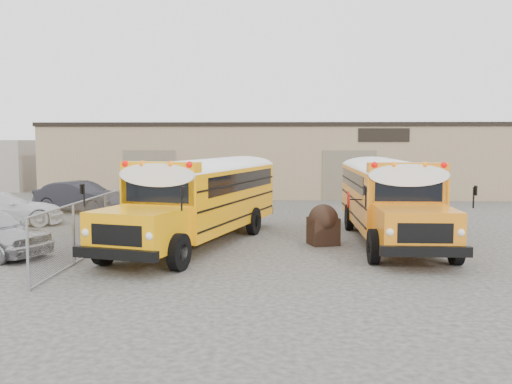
{
  "coord_description": "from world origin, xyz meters",
  "views": [
    {
      "loc": [
        0.07,
        -19.08,
        3.64
      ],
      "look_at": [
        -0.98,
        2.99,
        1.6
      ],
      "focal_mm": 40.0,
      "sensor_mm": 36.0,
      "label": 1
    }
  ],
  "objects_px": {
    "car_dark": "(80,197)",
    "car_white": "(0,209)",
    "school_bus_left": "(257,181)",
    "tarp_bundle": "(323,224)",
    "school_bus_right": "(365,181)"
  },
  "relations": [
    {
      "from": "car_dark",
      "to": "car_white",
      "type": "bearing_deg",
      "value": 178.43
    },
    {
      "from": "tarp_bundle",
      "to": "car_dark",
      "type": "bearing_deg",
      "value": 144.33
    },
    {
      "from": "school_bus_left",
      "to": "car_dark",
      "type": "relative_size",
      "value": 2.24
    },
    {
      "from": "school_bus_left",
      "to": "car_dark",
      "type": "height_order",
      "value": "school_bus_left"
    },
    {
      "from": "school_bus_left",
      "to": "car_white",
      "type": "distance_m",
      "value": 11.11
    },
    {
      "from": "school_bus_right",
      "to": "car_dark",
      "type": "bearing_deg",
      "value": 175.96
    },
    {
      "from": "school_bus_left",
      "to": "car_white",
      "type": "bearing_deg",
      "value": -166.34
    },
    {
      "from": "school_bus_left",
      "to": "car_dark",
      "type": "bearing_deg",
      "value": 167.05
    },
    {
      "from": "school_bus_right",
      "to": "school_bus_left",
      "type": "bearing_deg",
      "value": -167.93
    },
    {
      "from": "car_white",
      "to": "car_dark",
      "type": "xyz_separation_m",
      "value": [
        1.76,
        4.68,
        0.04
      ]
    },
    {
      "from": "tarp_bundle",
      "to": "car_white",
      "type": "height_order",
      "value": "car_white"
    },
    {
      "from": "school_bus_right",
      "to": "car_dark",
      "type": "relative_size",
      "value": 2.15
    },
    {
      "from": "tarp_bundle",
      "to": "car_white",
      "type": "xyz_separation_m",
      "value": [
        -13.31,
        3.61,
        0.01
      ]
    },
    {
      "from": "car_white",
      "to": "school_bus_left",
      "type": "bearing_deg",
      "value": -97.16
    },
    {
      "from": "school_bus_right",
      "to": "tarp_bundle",
      "type": "distance_m",
      "value": 7.77
    }
  ]
}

